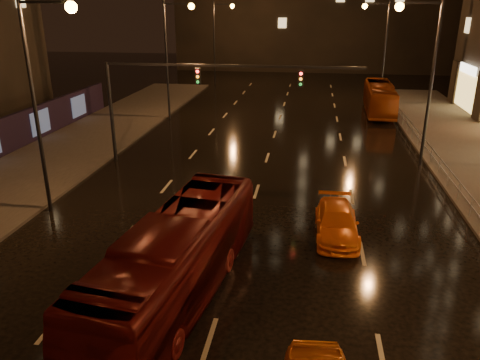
% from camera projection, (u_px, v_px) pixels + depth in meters
% --- Properties ---
extents(ground, '(140.00, 140.00, 0.00)m').
position_uv_depth(ground, '(264.00, 167.00, 28.78)').
color(ground, black).
rests_on(ground, ground).
extents(sidewalk_left, '(7.00, 70.00, 0.15)m').
position_uv_depth(sidewalk_left, '(14.00, 183.00, 26.02)').
color(sidewalk_left, '#38332D').
rests_on(sidewalk_left, ground).
extents(traffic_signal, '(15.31, 0.32, 6.20)m').
position_uv_depth(traffic_signal, '(181.00, 88.00, 27.84)').
color(traffic_signal, black).
rests_on(traffic_signal, ground).
extents(railing_right, '(0.05, 56.00, 1.00)m').
position_uv_depth(railing_right, '(449.00, 173.00, 25.19)').
color(railing_right, '#99999E').
rests_on(railing_right, sidewalk_right).
extents(bus_red, '(3.87, 10.77, 2.93)m').
position_uv_depth(bus_red, '(177.00, 259.00, 15.54)').
color(bus_red, '#4D0B0B').
rests_on(bus_red, ground).
extents(bus_curb, '(2.73, 9.91, 2.73)m').
position_uv_depth(bus_curb, '(379.00, 98.00, 43.03)').
color(bus_curb, maroon).
rests_on(bus_curb, ground).
extents(taxi_far, '(1.85, 4.37, 1.26)m').
position_uv_depth(taxi_far, '(337.00, 222.00, 20.07)').
color(taxi_far, orange).
rests_on(taxi_far, ground).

